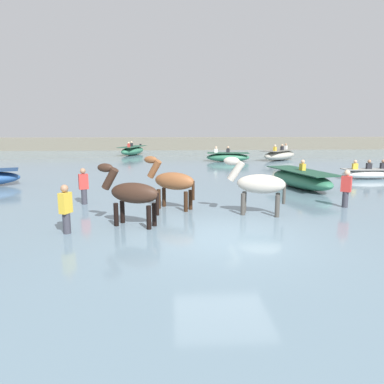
{
  "coord_description": "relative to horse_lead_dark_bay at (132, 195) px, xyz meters",
  "views": [
    {
      "loc": [
        -1.31,
        -8.69,
        3.14
      ],
      "look_at": [
        -0.57,
        3.66,
        0.83
      ],
      "focal_mm": 33.84,
      "sensor_mm": 36.0,
      "label": 1
    }
  ],
  "objects": [
    {
      "name": "boat_mid_channel",
      "position": [
        11.52,
        8.37,
        -0.61
      ],
      "size": [
        2.88,
        0.94,
        1.0
      ],
      "color": "silver",
      "rests_on": "water_surface"
    },
    {
      "name": "ground_plane",
      "position": [
        2.39,
        -1.27,
        -1.22
      ],
      "size": [
        120.0,
        120.0,
        0.0
      ],
      "primitive_type": "plane",
      "color": "#84755B"
    },
    {
      "name": "person_onlooker_left",
      "position": [
        7.08,
        1.89,
        -0.36
      ],
      "size": [
        0.38,
        0.35,
        1.63
      ],
      "color": "#383842",
      "rests_on": "ground"
    },
    {
      "name": "boat_far_inshore",
      "position": [
        5.51,
        17.75,
        -0.54
      ],
      "size": [
        3.42,
        1.55,
        1.17
      ],
      "color": "#337556",
      "rests_on": "water_surface"
    },
    {
      "name": "water_surface",
      "position": [
        2.39,
        8.73,
        -1.06
      ],
      "size": [
        90.0,
        90.0,
        0.33
      ],
      "primitive_type": "cube",
      "color": "slate",
      "rests_on": "ground"
    },
    {
      "name": "boat_far_offshore",
      "position": [
        9.86,
        18.65,
        -0.48
      ],
      "size": [
        3.87,
        3.75,
        1.29
      ],
      "color": "#B2AD9E",
      "rests_on": "water_surface"
    },
    {
      "name": "horse_flank_chestnut",
      "position": [
        1.13,
        2.03,
        0.01
      ],
      "size": [
        1.83,
        1.23,
        2.09
      ],
      "color": "brown",
      "rests_on": "ground"
    },
    {
      "name": "far_shoreline",
      "position": [
        2.39,
        31.79,
        -0.37
      ],
      "size": [
        80.0,
        2.4,
        1.7
      ],
      "primitive_type": "cube",
      "color": "#706B5B",
      "rests_on": "ground"
    },
    {
      "name": "boat_mid_outer",
      "position": [
        -2.49,
        24.58,
        -0.49
      ],
      "size": [
        2.57,
        4.37,
        1.27
      ],
      "color": "#337556",
      "rests_on": "water_surface"
    },
    {
      "name": "horse_trailing_pinto",
      "position": [
        3.82,
        1.06,
        0.04
      ],
      "size": [
        1.97,
        0.95,
        2.14
      ],
      "color": "beige",
      "rests_on": "ground"
    },
    {
      "name": "person_wading_close",
      "position": [
        -2.02,
        2.95,
        -0.36
      ],
      "size": [
        0.37,
        0.3,
        1.63
      ],
      "color": "#383842",
      "rests_on": "ground"
    },
    {
      "name": "horse_lead_dark_bay",
      "position": [
        0.0,
        0.0,
        0.0
      ],
      "size": [
        1.87,
        1.05,
        2.07
      ],
      "color": "#382319",
      "rests_on": "ground"
    },
    {
      "name": "person_spectator_far",
      "position": [
        -1.65,
        -0.64,
        -0.36
      ],
      "size": [
        0.32,
        0.37,
        1.63
      ],
      "color": "#383842",
      "rests_on": "ground"
    },
    {
      "name": "boat_distant_east",
      "position": [
        6.95,
        5.85,
        -0.5
      ],
      "size": [
        2.29,
        4.39,
        1.27
      ],
      "color": "#337556",
      "rests_on": "water_surface"
    }
  ]
}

